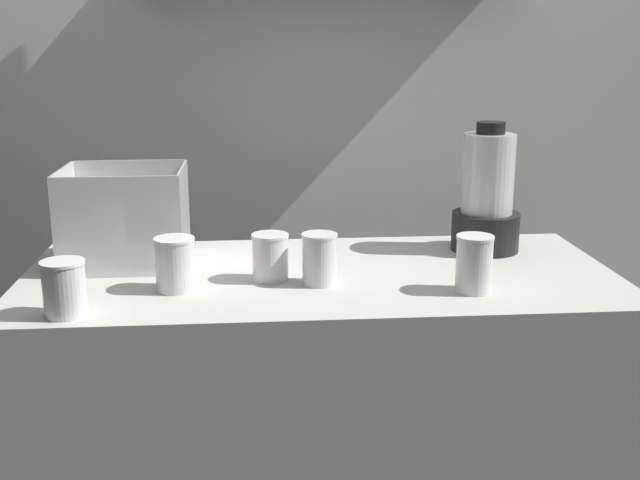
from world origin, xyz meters
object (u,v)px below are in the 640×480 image
object	(u,v)px
carrot_display_bin	(127,235)
juice_cup_carrot_middle	(270,259)
blender_pitcher	(487,199)
juice_cup_pomegranate_far_left	(65,291)
juice_cup_orange_left	(175,266)
juice_cup_orange_right	(319,261)
juice_cup_pomegranate_far_right	(474,266)

from	to	relation	value
carrot_display_bin	juice_cup_carrot_middle	size ratio (longest dim) A/B	2.68
carrot_display_bin	blender_pitcher	size ratio (longest dim) A/B	0.87
juice_cup_pomegranate_far_left	juice_cup_orange_left	xyz separation A→B (m)	(0.21, 0.15, 0.00)
juice_cup_orange_right	juice_cup_pomegranate_far_left	bearing A→B (deg)	-162.68
blender_pitcher	juice_cup_orange_left	bearing A→B (deg)	-160.73
juice_cup_pomegranate_far_left	juice_cup_orange_left	distance (m)	0.25
carrot_display_bin	blender_pitcher	distance (m)	0.92
juice_cup_pomegranate_far_left	juice_cup_pomegranate_far_right	distance (m)	0.86
juice_cup_carrot_middle	juice_cup_orange_left	bearing A→B (deg)	-165.01
juice_cup_pomegranate_far_left	juice_cup_orange_right	bearing A→B (deg)	17.32
juice_cup_orange_left	blender_pitcher	bearing A→B (deg)	19.27
blender_pitcher	carrot_display_bin	bearing A→B (deg)	-177.10
juice_cup_carrot_middle	blender_pitcher	bearing A→B (deg)	20.81
carrot_display_bin	juice_cup_orange_right	size ratio (longest dim) A/B	2.49
juice_cup_pomegranate_far_left	juice_cup_pomegranate_far_right	bearing A→B (deg)	5.40
juice_cup_pomegranate_far_left	juice_cup_orange_right	xyz separation A→B (m)	(0.52, 0.16, 0.00)
blender_pitcher	juice_cup_orange_left	size ratio (longest dim) A/B	2.81
juice_cup_orange_left	juice_cup_orange_right	size ratio (longest dim) A/B	1.02
juice_cup_pomegranate_far_left	blender_pitcher	bearing A→B (deg)	23.03
carrot_display_bin	juice_cup_orange_left	xyz separation A→B (m)	(0.14, -0.22, -0.02)
blender_pitcher	juice_cup_orange_left	xyz separation A→B (m)	(-0.78, -0.27, -0.08)
carrot_display_bin	juice_cup_pomegranate_far_left	xyz separation A→B (m)	(-0.07, -0.37, -0.02)
carrot_display_bin	juice_cup_orange_right	bearing A→B (deg)	-24.37
carrot_display_bin	juice_cup_pomegranate_far_right	world-z (taller)	carrot_display_bin
juice_cup_orange_right	juice_cup_pomegranate_far_right	world-z (taller)	juice_cup_pomegranate_far_right
juice_cup_pomegranate_far_left	juice_cup_pomegranate_far_right	xyz separation A→B (m)	(0.86, 0.08, 0.01)
juice_cup_pomegranate_far_left	juice_cup_carrot_middle	bearing A→B (deg)	25.94
blender_pitcher	juice_cup_pomegranate_far_left	bearing A→B (deg)	-156.97
juice_cup_pomegranate_far_left	juice_cup_carrot_middle	xyz separation A→B (m)	(0.41, 0.20, -0.00)
juice_cup_pomegranate_far_left	juice_cup_carrot_middle	size ratio (longest dim) A/B	1.05
juice_cup_orange_right	juice_cup_pomegranate_far_right	distance (m)	0.34
juice_cup_carrot_middle	juice_cup_orange_right	distance (m)	0.12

